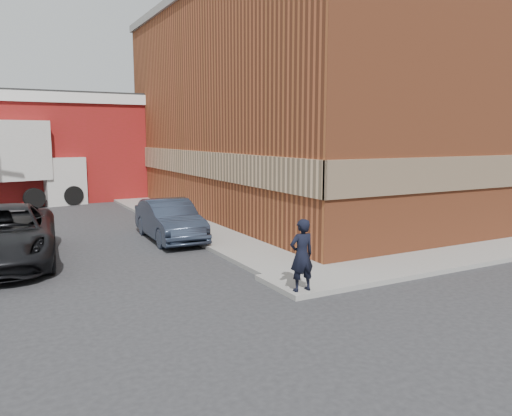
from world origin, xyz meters
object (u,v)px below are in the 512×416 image
man (302,255)px  suv_a (3,235)px  sedan (170,220)px  brick_building (334,108)px

man → suv_a: man is taller
sedan → suv_a: suv_a is taller
brick_building → suv_a: size_ratio=3.27×
suv_a → sedan: bearing=16.3°
man → suv_a: (-5.52, 6.04, -0.12)m
brick_building → suv_a: 15.41m
man → suv_a: size_ratio=0.28×
sedan → suv_a: 5.00m
man → suv_a: bearing=-46.7°
sedan → man: bearing=-83.1°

